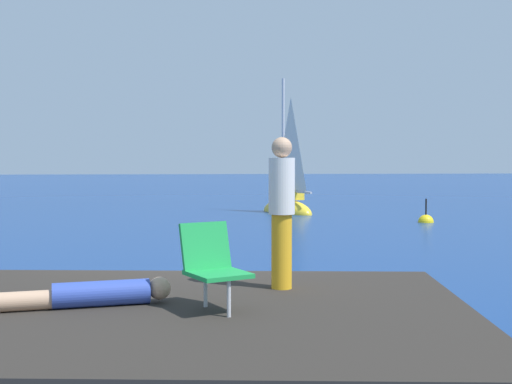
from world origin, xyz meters
TOP-DOWN VIEW (x-y plane):
  - ground_plane at (0.00, 0.00)m, footprint 160.00×160.00m
  - shore_ledge at (-0.44, -3.86)m, footprint 6.42×4.73m
  - boulder_seaward at (-1.06, -1.80)m, footprint 1.71×1.81m
  - boulder_inland at (0.54, -1.31)m, footprint 1.52×1.38m
  - sailboat_near at (3.64, 18.05)m, footprint 2.45×3.40m
  - person_sunbather at (-1.04, -3.79)m, footprint 1.74×0.54m
  - person_standing at (0.89, -3.04)m, footprint 0.28×0.28m
  - beach_chair at (0.13, -4.01)m, footprint 0.69×0.74m
  - marker_buoy at (8.07, 13.51)m, footprint 0.56×0.56m

SIDE VIEW (x-z plane):
  - ground_plane at x=0.00m, z-range 0.00..0.00m
  - boulder_seaward at x=-1.06m, z-range -0.55..0.55m
  - boulder_inland at x=0.54m, z-range -0.42..0.42m
  - marker_buoy at x=8.07m, z-range -0.56..0.57m
  - sailboat_near at x=3.64m, z-range -2.76..3.43m
  - shore_ledge at x=-0.44m, z-range 0.00..0.95m
  - person_sunbather at x=-1.04m, z-range 0.94..1.19m
  - beach_chair at x=0.13m, z-range 1.00..1.79m
  - person_standing at x=0.89m, z-range 1.01..2.63m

